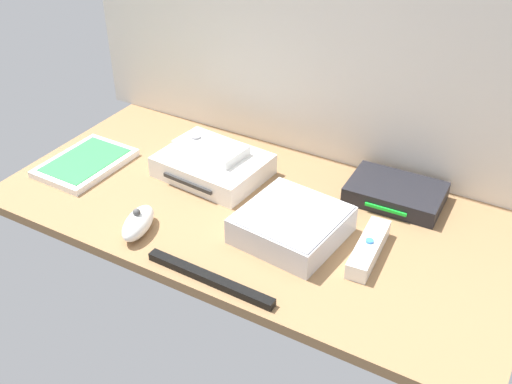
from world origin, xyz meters
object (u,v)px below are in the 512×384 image
network_router (396,193)px  remote_wand (369,249)px  sensor_bar (210,278)px  remote_classic_pad (211,147)px  game_console (213,165)px  mini_computer (292,224)px  remote_nunchuk (138,223)px  game_case (86,163)px

network_router → remote_wand: 18.42cm
network_router → remote_wand: same height
sensor_bar → remote_classic_pad: bearing=124.0°
game_console → mini_computer: size_ratio=1.19×
mini_computer → remote_wand: bearing=7.2°
game_console → remote_nunchuk: remote_nunchuk is taller
game_console → game_case: 27.51cm
game_case → remote_nunchuk: bearing=-25.6°
network_router → sensor_bar: size_ratio=0.77×
mini_computer → remote_nunchuk: mini_computer is taller
remote_wand → remote_nunchuk: (-38.40, -14.41, 0.53)cm
mini_computer → sensor_bar: mini_computer is taller
mini_computer → game_case: size_ratio=0.97×
remote_nunchuk → sensor_bar: 19.07cm
remote_nunchuk → sensor_bar: bearing=-29.6°
game_console → mini_computer: mini_computer is taller
game_case → remote_wand: 62.72cm
network_router → remote_classic_pad: (-37.05, -8.40, 3.71)cm
network_router → remote_wand: (1.59, -18.35, -0.19)cm
game_case → sensor_bar: game_case is taller
network_router → sensor_bar: bearing=-117.9°
game_console → sensor_bar: 32.77cm
game_console → sensor_bar: size_ratio=0.93×
sensor_bar → game_console: bearing=123.4°
network_router → remote_nunchuk: 49.28cm
remote_classic_pad → remote_wand: bearing=-7.9°
remote_wand → mini_computer: bearing=-177.1°
remote_wand → remote_classic_pad: 40.09cm
remote_nunchuk → remote_classic_pad: bearing=75.4°
game_case → network_router: bearing=19.8°
game_case → network_router: (61.09, 20.41, 0.94)cm
game_console → mini_computer: bearing=-19.1°
remote_nunchuk → sensor_bar: size_ratio=0.45×
mini_computer → game_case: 48.83cm
remote_wand → sensor_bar: 27.67cm
game_console → remote_wand: game_console is taller
game_case → network_router: network_router is taller
mini_computer → remote_nunchuk: size_ratio=1.73×
mini_computer → remote_nunchuk: 27.58cm
remote_wand → game_console: bearing=162.7°
network_router → game_case: bearing=-163.3°
game_case → sensor_bar: 46.00cm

